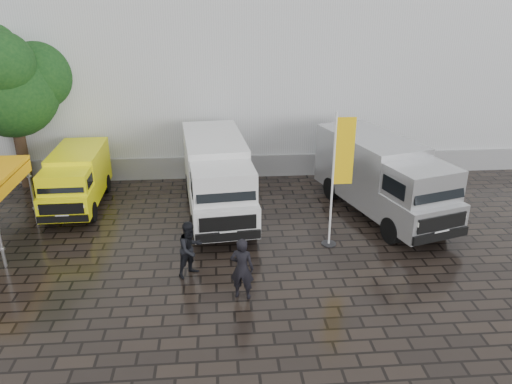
% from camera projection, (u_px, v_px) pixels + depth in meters
% --- Properties ---
extents(ground, '(120.00, 120.00, 0.00)m').
position_uv_depth(ground, '(306.00, 263.00, 15.66)').
color(ground, black).
rests_on(ground, ground).
extents(exhibition_hall, '(44.00, 16.00, 12.00)m').
position_uv_depth(exhibition_hall, '(296.00, 26.00, 28.28)').
color(exhibition_hall, silver).
rests_on(exhibition_hall, ground).
extents(hall_plinth, '(44.00, 0.15, 1.00)m').
position_uv_depth(hall_plinth, '(319.00, 164.00, 22.95)').
color(hall_plinth, gray).
rests_on(hall_plinth, ground).
extents(van_yellow, '(1.86, 4.68, 2.15)m').
position_uv_depth(van_yellow, '(77.00, 181.00, 19.39)').
color(van_yellow, '#FFFA0D').
rests_on(van_yellow, ground).
extents(van_white, '(2.76, 6.64, 2.80)m').
position_uv_depth(van_white, '(217.00, 179.00, 18.66)').
color(van_white, silver).
rests_on(van_white, ground).
extents(van_silver, '(3.99, 6.91, 2.84)m').
position_uv_depth(van_silver, '(382.00, 179.00, 18.55)').
color(van_silver, '#B8BABD').
rests_on(van_silver, ground).
extents(flagpole, '(0.88, 0.50, 4.55)m').
position_uv_depth(flagpole, '(339.00, 174.00, 15.90)').
color(flagpole, black).
rests_on(flagpole, ground).
extents(tree, '(3.80, 3.92, 6.83)m').
position_uv_depth(tree, '(8.00, 84.00, 20.29)').
color(tree, black).
rests_on(tree, ground).
extents(wheelie_bin, '(0.70, 0.70, 1.09)m').
position_uv_depth(wheelie_bin, '(408.00, 164.00, 22.83)').
color(wheelie_bin, black).
rests_on(wheelie_bin, ground).
extents(person_front, '(0.76, 0.60, 1.82)m').
position_uv_depth(person_front, '(242.00, 268.00, 13.64)').
color(person_front, black).
rests_on(person_front, ground).
extents(person_tent, '(1.07, 1.05, 1.74)m').
position_uv_depth(person_tent, '(190.00, 249.00, 14.75)').
color(person_tent, black).
rests_on(person_tent, ground).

